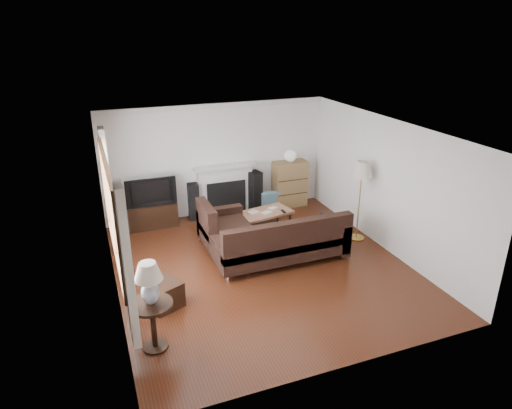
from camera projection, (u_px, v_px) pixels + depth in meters
name	position (u px, v px, depth m)	size (l,w,h in m)	color
room	(262.00, 202.00, 7.73)	(5.10, 5.60, 2.54)	#4B2010
window	(111.00, 210.00, 6.63)	(0.12, 2.74, 1.54)	brown
curtain_near	(128.00, 268.00, 5.39)	(0.10, 0.35, 2.10)	beige
curtain_far	(108.00, 187.00, 8.02)	(0.10, 0.35, 2.10)	beige
fireplace	(225.00, 189.00, 10.32)	(1.40, 0.26, 1.15)	white
tv_stand	(152.00, 215.00, 9.75)	(1.03, 0.46, 0.51)	black
television	(150.00, 190.00, 9.54)	(1.05, 0.14, 0.60)	black
speaker_left	(194.00, 202.00, 10.05)	(0.23, 0.27, 0.82)	black
speaker_right	(254.00, 191.00, 10.49)	(0.26, 0.31, 0.94)	black
bookshelf	(290.00, 184.00, 10.75)	(0.79, 0.38, 1.09)	olive
globe_lamp	(291.00, 156.00, 10.50)	(0.27, 0.27, 0.27)	white
sectional_sofa	(280.00, 239.00, 8.29)	(2.65, 1.93, 0.86)	black
coffee_table	(265.00, 221.00, 9.56)	(1.10, 0.60, 0.43)	#A0674C
footstool	(163.00, 294.00, 7.01)	(0.48, 0.48, 0.41)	black
floor_lamp	(359.00, 201.00, 8.97)	(0.42, 0.42, 1.63)	gold
side_table	(154.00, 326.00, 6.05)	(0.56, 0.56, 0.70)	black
table_lamp	(149.00, 284.00, 5.81)	(0.36, 0.36, 0.59)	silver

